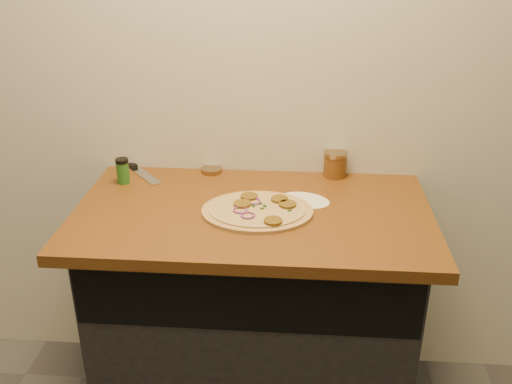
# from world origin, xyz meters

# --- Properties ---
(room_shell) EXTENTS (4.02, 3.52, 2.71)m
(room_shell) POSITION_xyz_m (0.00, 0.00, 1.70)
(room_shell) COLOR beige
(room_shell) RESTS_ON ground
(cabinet) EXTENTS (1.10, 0.60, 0.86)m
(cabinet) POSITION_xyz_m (0.00, 1.45, 0.43)
(cabinet) COLOR black
(cabinet) RESTS_ON ground
(countertop) EXTENTS (1.20, 0.70, 0.04)m
(countertop) POSITION_xyz_m (0.00, 1.42, 0.88)
(countertop) COLOR brown
(countertop) RESTS_ON cabinet
(pizza) EXTENTS (0.38, 0.38, 0.02)m
(pizza) POSITION_xyz_m (0.02, 1.39, 0.91)
(pizza) COLOR tan
(pizza) RESTS_ON countertop
(chefs_knife) EXTENTS (0.22, 0.24, 0.02)m
(chefs_knife) POSITION_xyz_m (-0.48, 1.72, 0.91)
(chefs_knife) COLOR #B7BAC1
(chefs_knife) RESTS_ON countertop
(mason_jar_lid) EXTENTS (0.09, 0.09, 0.02)m
(mason_jar_lid) POSITION_xyz_m (-0.18, 1.72, 0.91)
(mason_jar_lid) COLOR #917554
(mason_jar_lid) RESTS_ON countertop
(salsa_jar) EXTENTS (0.09, 0.09, 0.10)m
(salsa_jar) POSITION_xyz_m (0.29, 1.72, 0.95)
(salsa_jar) COLOR #9D0F10
(salsa_jar) RESTS_ON countertop
(spice_shaker) EXTENTS (0.05, 0.05, 0.09)m
(spice_shaker) POSITION_xyz_m (-0.49, 1.60, 0.95)
(spice_shaker) COLOR #24631F
(spice_shaker) RESTS_ON countertop
(flour_spill) EXTENTS (0.23, 0.23, 0.00)m
(flour_spill) POSITION_xyz_m (0.17, 1.50, 0.90)
(flour_spill) COLOR silver
(flour_spill) RESTS_ON countertop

